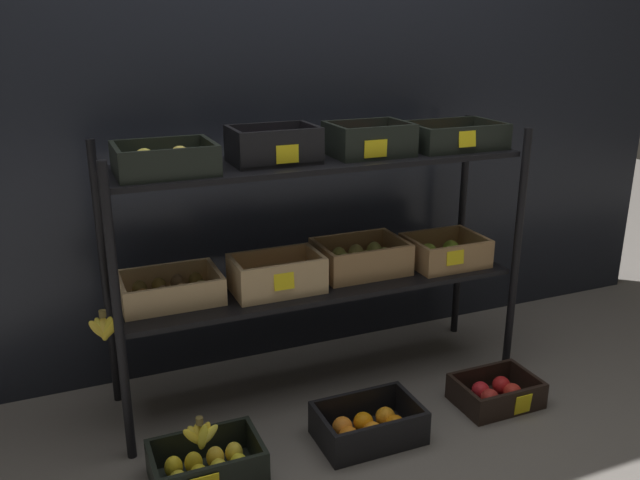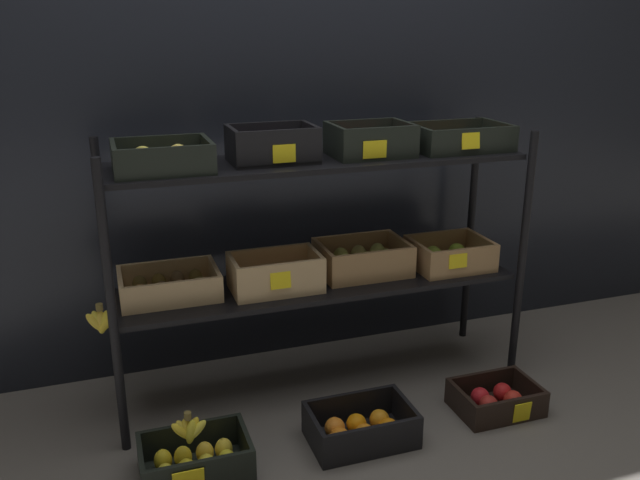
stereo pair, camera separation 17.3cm
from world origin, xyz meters
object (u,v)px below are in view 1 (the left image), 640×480
at_px(crate_ground_orange, 368,426).
at_px(banana_bunch_loose, 200,435).
at_px(display_rack, 321,223).
at_px(crate_ground_lemon, 207,467).
at_px(crate_ground_apple_red, 496,393).

xyz_separation_m(crate_ground_orange, banana_bunch_loose, (-0.61, -0.00, 0.13)).
xyz_separation_m(display_rack, banana_bunch_loose, (-0.60, -0.42, -0.52)).
distance_m(crate_ground_lemon, crate_ground_apple_red, 1.16).
xyz_separation_m(crate_ground_lemon, banana_bunch_loose, (-0.01, -0.00, 0.13)).
relative_size(crate_ground_lemon, banana_bunch_loose, 2.75).
bearing_deg(banana_bunch_loose, crate_ground_lemon, 10.93).
distance_m(crate_ground_orange, crate_ground_apple_red, 0.57).
bearing_deg(crate_ground_apple_red, banana_bunch_loose, -179.17).
bearing_deg(crate_ground_lemon, display_rack, 35.77).
relative_size(crate_ground_apple_red, banana_bunch_loose, 2.43).
height_order(display_rack, crate_ground_orange, display_rack).
xyz_separation_m(crate_ground_lemon, crate_ground_orange, (0.59, -0.00, -0.00)).
height_order(crate_ground_orange, banana_bunch_loose, banana_bunch_loose).
relative_size(display_rack, crate_ground_apple_red, 5.32).
relative_size(display_rack, banana_bunch_loose, 12.95).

